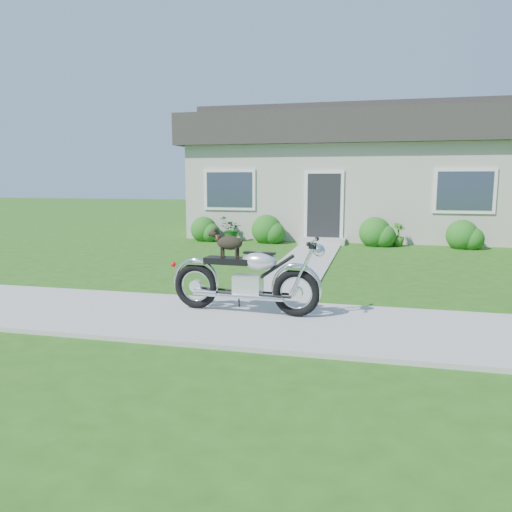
{
  "coord_description": "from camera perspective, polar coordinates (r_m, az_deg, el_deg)",
  "views": [
    {
      "loc": [
        0.09,
        -6.37,
        1.91
      ],
      "look_at": [
        -1.7,
        1.0,
        0.75
      ],
      "focal_mm": 35.0,
      "sensor_mm": 36.0,
      "label": 1
    }
  ],
  "objects": [
    {
      "name": "motorcycle_with_dog",
      "position": [
        7.04,
        -1.04,
        -2.4
      ],
      "size": [
        2.22,
        0.6,
        1.19
      ],
      "rotation": [
        0.0,
        0.0,
        -0.07
      ],
      "color": "black",
      "rests_on": "sidewalk"
    },
    {
      "name": "walkway",
      "position": [
        11.64,
        5.59,
        -0.72
      ],
      "size": [
        1.2,
        8.0,
        0.03
      ],
      "primitive_type": "cube",
      "color": "#9E9B93",
      "rests_on": "ground"
    },
    {
      "name": "potted_plant_right",
      "position": [
        15.02,
        15.9,
        2.36
      ],
      "size": [
        0.53,
        0.53,
        0.68
      ],
      "primitive_type": "imported",
      "rotation": [
        0.0,
        0.0,
        0.65
      ],
      "color": "#336D1D",
      "rests_on": "ground"
    },
    {
      "name": "potted_plant_left",
      "position": [
        15.64,
        -2.91,
        3.09
      ],
      "size": [
        0.75,
        0.82,
        0.77
      ],
      "primitive_type": "imported",
      "rotation": [
        0.0,
        0.0,
        4.45
      ],
      "color": "#144D15",
      "rests_on": "ground"
    },
    {
      "name": "ground",
      "position": [
        6.65,
        12.38,
        -8.2
      ],
      "size": [
        80.0,
        80.0,
        0.0
      ],
      "primitive_type": "plane",
      "color": "#235114",
      "rests_on": "ground"
    },
    {
      "name": "shrub_row",
      "position": [
        14.95,
        14.62,
        2.6
      ],
      "size": [
        10.94,
        1.03,
        1.03
      ],
      "color": "#216019",
      "rests_on": "ground"
    },
    {
      "name": "house",
      "position": [
        18.37,
        13.52,
        9.23
      ],
      "size": [
        12.6,
        7.03,
        4.5
      ],
      "color": "beige",
      "rests_on": "ground"
    },
    {
      "name": "sidewalk",
      "position": [
        6.65,
        12.39,
        -8.03
      ],
      "size": [
        24.0,
        2.2,
        0.04
      ],
      "primitive_type": "cube",
      "color": "#9E9B93",
      "rests_on": "ground"
    }
  ]
}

